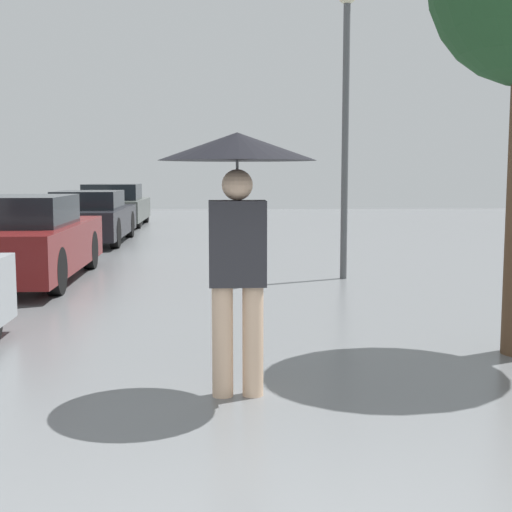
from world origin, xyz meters
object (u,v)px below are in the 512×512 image
parked_car_third (90,218)px  street_lamp (346,88)px  parked_car_farthest (114,206)px  pedestrian (237,185)px  parked_car_second (20,241)px

parked_car_third → street_lamp: street_lamp is taller
parked_car_farthest → street_lamp: (5.04, -11.43, 2.26)m
pedestrian → parked_car_farthest: size_ratio=0.46×
parked_car_second → street_lamp: size_ratio=0.97×
pedestrian → parked_car_third: pedestrian is taller
parked_car_third → street_lamp: 8.02m
pedestrian → parked_car_farthest: (-3.22, 17.12, -0.92)m
pedestrian → parked_car_second: pedestrian is taller
pedestrian → street_lamp: bearing=72.3°
parked_car_third → parked_car_farthest: size_ratio=1.06×
pedestrian → parked_car_farthest: 17.44m
parked_car_second → street_lamp: bearing=-0.3°
parked_car_third → parked_car_farthest: 5.46m
parked_car_farthest → street_lamp: size_ratio=0.93×
pedestrian → parked_car_third: bearing=104.5°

